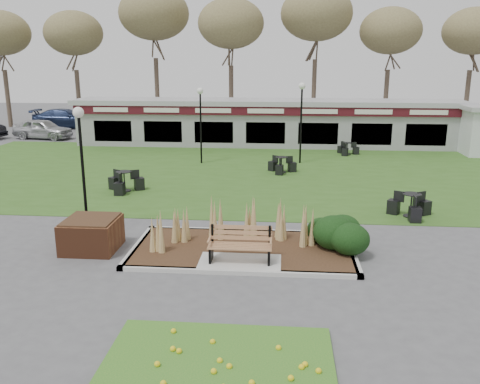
# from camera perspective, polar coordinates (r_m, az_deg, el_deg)

# --- Properties ---
(ground) EXTENTS (100.00, 100.00, 0.00)m
(ground) POSITION_cam_1_polar(r_m,az_deg,el_deg) (13.67, -0.06, -8.53)
(ground) COLOR #515154
(ground) RESTS_ON ground
(lawn) EXTENTS (34.00, 16.00, 0.02)m
(lawn) POSITION_cam_1_polar(r_m,az_deg,el_deg) (25.12, 2.30, 2.33)
(lawn) COLOR #32591C
(lawn) RESTS_ON ground
(flower_bed) EXTENTS (4.20, 3.00, 0.16)m
(flower_bed) POSITION_cam_1_polar(r_m,az_deg,el_deg) (9.60, -2.57, -18.99)
(flower_bed) COLOR #287120
(flower_bed) RESTS_ON ground
(planting_bed) EXTENTS (6.75, 3.40, 1.27)m
(planting_bed) POSITION_cam_1_polar(r_m,az_deg,el_deg) (14.75, 5.35, -5.29)
(planting_bed) COLOR #352215
(planting_bed) RESTS_ON ground
(park_bench) EXTENTS (1.70, 0.66, 0.93)m
(park_bench) POSITION_cam_1_polar(r_m,az_deg,el_deg) (13.68, 0.03, -5.85)
(park_bench) COLOR #996645
(park_bench) RESTS_ON ground
(brick_planter) EXTENTS (1.50, 1.50, 0.95)m
(brick_planter) POSITION_cam_1_polar(r_m,az_deg,el_deg) (15.39, -16.33, -4.54)
(brick_planter) COLOR brown
(brick_planter) RESTS_ON ground
(food_pavilion) EXTENTS (24.60, 3.40, 2.90)m
(food_pavilion) POSITION_cam_1_polar(r_m,az_deg,el_deg) (32.73, 2.98, 7.82)
(food_pavilion) COLOR #99999C
(food_pavilion) RESTS_ON ground
(tree_backdrop) EXTENTS (47.24, 5.24, 10.36)m
(tree_backdrop) POSITION_cam_1_polar(r_m,az_deg,el_deg) (40.64, 3.53, 18.88)
(tree_backdrop) COLOR #47382B
(tree_backdrop) RESTS_ON ground
(lamp_post_near_left) EXTENTS (0.33, 0.33, 4.01)m
(lamp_post_near_left) POSITION_cam_1_polar(r_m,az_deg,el_deg) (16.22, -17.45, 5.28)
(lamp_post_near_left) COLOR black
(lamp_post_near_left) RESTS_ON ground
(lamp_post_mid_right) EXTENTS (0.35, 0.35, 4.22)m
(lamp_post_mid_right) POSITION_cam_1_polar(r_m,az_deg,el_deg) (26.90, 6.93, 9.67)
(lamp_post_mid_right) COLOR black
(lamp_post_mid_right) RESTS_ON ground
(lamp_post_far_left) EXTENTS (0.33, 0.33, 3.97)m
(lamp_post_far_left) POSITION_cam_1_polar(r_m,az_deg,el_deg) (26.76, -4.46, 9.31)
(lamp_post_far_left) COLOR black
(lamp_post_far_left) RESTS_ON ground
(bistro_set_a) EXTENTS (1.42, 1.35, 0.77)m
(bistro_set_a) POSITION_cam_1_polar(r_m,az_deg,el_deg) (24.88, 4.67, 2.79)
(bistro_set_a) COLOR black
(bistro_set_a) RESTS_ON ground
(bistro_set_b) EXTENTS (1.59, 1.40, 0.85)m
(bistro_set_b) POSITION_cam_1_polar(r_m,az_deg,el_deg) (21.78, -12.83, 0.82)
(bistro_set_b) COLOR black
(bistro_set_b) RESTS_ON ground
(bistro_set_c) EXTENTS (1.57, 1.36, 0.83)m
(bistro_set_c) POSITION_cam_1_polar(r_m,az_deg,el_deg) (18.80, 18.62, -1.81)
(bistro_set_c) COLOR black
(bistro_set_c) RESTS_ON ground
(bistro_set_d) EXTENTS (1.21, 1.29, 0.69)m
(bistro_set_d) POSITION_cam_1_polar(r_m,az_deg,el_deg) (30.19, 11.95, 4.59)
(bistro_set_d) COLOR black
(bistro_set_d) RESTS_ON ground
(car_silver) EXTENTS (4.29, 2.27, 1.39)m
(car_silver) POSITION_cam_1_polar(r_m,az_deg,el_deg) (38.01, -21.27, 6.62)
(car_silver) COLOR #B9B9BE
(car_silver) RESTS_ON ground
(car_blue) EXTENTS (5.35, 2.39, 1.52)m
(car_blue) POSITION_cam_1_polar(r_m,az_deg,el_deg) (43.43, -18.95, 7.81)
(car_blue) COLOR navy
(car_blue) RESTS_ON ground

